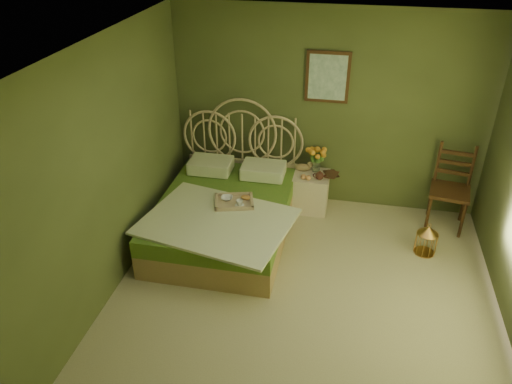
% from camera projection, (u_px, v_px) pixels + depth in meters
% --- Properties ---
extents(floor, '(4.50, 4.50, 0.00)m').
position_uv_depth(floor, '(301.00, 310.00, 5.11)').
color(floor, '#BEB289').
rests_on(floor, ground).
extents(ceiling, '(4.50, 4.50, 0.00)m').
position_uv_depth(ceiling, '(317.00, 56.00, 3.79)').
color(ceiling, silver).
rests_on(ceiling, wall_back).
extents(wall_back, '(4.00, 0.00, 4.00)m').
position_uv_depth(wall_back, '(328.00, 111.00, 6.35)').
color(wall_back, '#586133').
rests_on(wall_back, floor).
extents(wall_left, '(0.00, 4.50, 4.50)m').
position_uv_depth(wall_left, '(101.00, 180.00, 4.80)').
color(wall_left, '#586133').
rests_on(wall_left, floor).
extents(wall_art, '(0.54, 0.04, 0.64)m').
position_uv_depth(wall_art, '(328.00, 77.00, 6.11)').
color(wall_art, '#38210F').
rests_on(wall_art, wall_back).
extents(bed, '(1.81, 2.28, 1.42)m').
position_uv_depth(bed, '(225.00, 212.00, 6.13)').
color(bed, tan).
rests_on(bed, floor).
extents(nightstand, '(0.46, 0.47, 0.94)m').
position_uv_depth(nightstand, '(311.00, 185.00, 6.64)').
color(nightstand, beige).
rests_on(nightstand, floor).
extents(chair, '(0.54, 0.54, 1.06)m').
position_uv_depth(chair, '(450.00, 182.00, 6.21)').
color(chair, '#38210F').
rests_on(chair, floor).
extents(birdcage, '(0.24, 0.24, 0.37)m').
position_uv_depth(birdcage, '(426.00, 240.00, 5.85)').
color(birdcage, '#BE853D').
rests_on(birdcage, floor).
extents(book_lower, '(0.23, 0.26, 0.02)m').
position_uv_depth(book_lower, '(325.00, 175.00, 6.53)').
color(book_lower, '#381E0F').
rests_on(book_lower, nightstand).
extents(book_upper, '(0.20, 0.25, 0.02)m').
position_uv_depth(book_upper, '(326.00, 173.00, 6.52)').
color(book_upper, '#472819').
rests_on(book_upper, nightstand).
extents(cereal_bowl, '(0.15, 0.15, 0.03)m').
position_uv_depth(cereal_bowl, '(227.00, 198.00, 5.93)').
color(cereal_bowl, white).
rests_on(cereal_bowl, bed).
extents(coffee_cup, '(0.09, 0.09, 0.08)m').
position_uv_depth(coffee_cup, '(239.00, 203.00, 5.80)').
color(coffee_cup, white).
rests_on(coffee_cup, bed).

